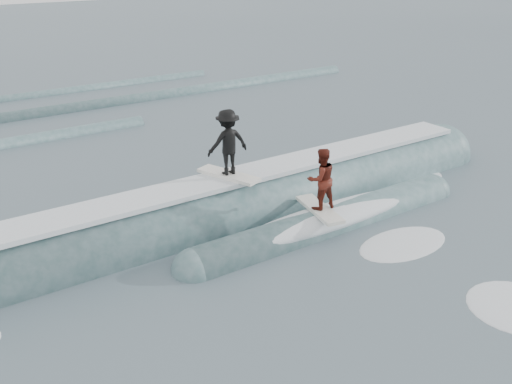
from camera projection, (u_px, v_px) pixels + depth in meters
ground at (302, 257)px, 15.13m from camera, size 160.00×160.00×0.00m
breaking_wave at (251, 215)px, 17.42m from camera, size 21.04×4.03×2.50m
surfer_black at (228, 144)px, 16.46m from camera, size 1.30×2.07×2.03m
surfer_red at (321, 182)px, 15.99m from camera, size 0.95×2.07×1.88m
whitewater at (391, 252)px, 15.36m from camera, size 16.95×8.50×0.10m
far_swells at (64, 114)px, 28.06m from camera, size 37.48×8.65×0.80m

